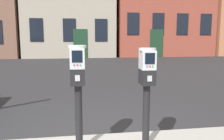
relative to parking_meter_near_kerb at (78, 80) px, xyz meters
name	(u,v)px	position (x,y,z in m)	size (l,w,h in m)	color
parking_meter_near_kerb	(78,80)	(0.00, 0.00, 0.00)	(0.22, 0.26, 1.32)	black
parking_meter_twin_adjacent	(147,80)	(0.86, 0.00, -0.03)	(0.22, 0.26, 1.29)	black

